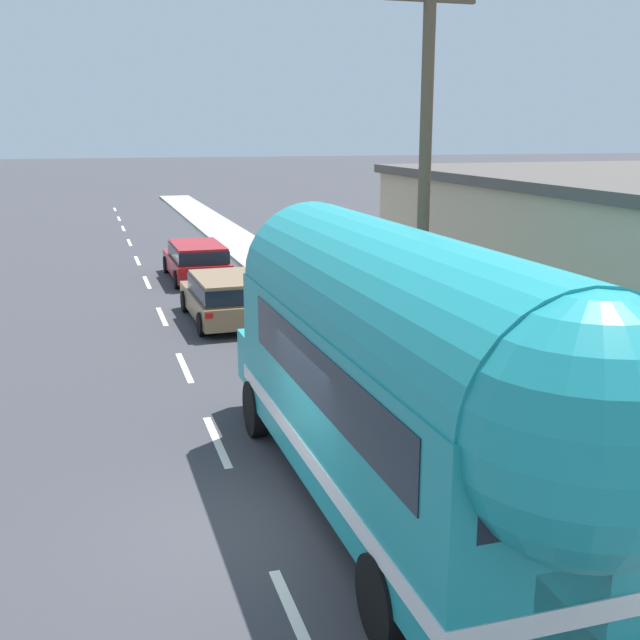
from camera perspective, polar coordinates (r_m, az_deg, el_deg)
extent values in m
plane|color=#38383D|center=(11.17, -4.77, -14.92)|extent=(300.00, 300.00, 0.00)
cube|color=silver|center=(9.24, -1.52, -21.60)|extent=(0.14, 2.40, 0.01)
cube|color=silver|center=(14.04, -7.55, -8.76)|extent=(0.14, 2.40, 0.01)
cube|color=silver|center=(18.33, -9.89, -3.43)|extent=(0.14, 2.40, 0.01)
cube|color=silver|center=(23.42, -11.48, 0.27)|extent=(0.14, 2.40, 0.01)
cube|color=silver|center=(28.79, -12.54, 2.71)|extent=(0.14, 2.40, 0.01)
cube|color=silver|center=(33.71, -13.21, 4.25)|extent=(0.14, 2.40, 0.01)
cube|color=silver|center=(39.33, -13.77, 5.54)|extent=(0.14, 2.40, 0.01)
cube|color=silver|center=(45.04, -14.19, 6.51)|extent=(0.14, 2.40, 0.01)
cube|color=silver|center=(50.17, -14.49, 7.19)|extent=(0.14, 2.40, 0.01)
cube|color=silver|center=(56.12, -14.77, 7.83)|extent=(0.14, 2.40, 0.01)
cube|color=silver|center=(23.01, -1.63, 0.30)|extent=(0.12, 80.00, 0.01)
cube|color=#9E9B93|center=(21.47, 2.77, -0.50)|extent=(2.33, 90.00, 0.15)
cube|color=black|center=(15.34, 18.18, -0.34)|extent=(0.08, 18.43, 1.20)
cylinder|color=brown|center=(15.50, 7.63, 9.55)|extent=(0.24, 0.24, 8.50)
cube|color=teal|center=(10.70, 5.65, -5.99)|extent=(2.59, 8.14, 2.30)
cylinder|color=teal|center=(10.37, 5.80, 0.00)|extent=(2.54, 8.04, 2.45)
sphere|color=teal|center=(7.03, 18.76, -7.43)|extent=(2.40, 2.40, 2.40)
cube|color=teal|center=(15.13, -1.35, -2.67)|extent=(2.27, 1.33, 0.95)
cube|color=white|center=(10.93, 5.57, -9.20)|extent=(2.63, 8.18, 0.24)
cube|color=black|center=(10.25, 6.38, -3.37)|extent=(2.60, 6.34, 0.76)
cube|color=black|center=(7.21, 18.50, -11.17)|extent=(2.00, 0.10, 0.84)
cube|color=white|center=(7.80, 17.81, -19.58)|extent=(0.80, 0.07, 0.90)
cube|color=black|center=(14.25, -0.71, 1.79)|extent=(2.14, 0.12, 0.96)
cube|color=silver|center=(15.81, -2.04, -2.43)|extent=(0.90, 0.11, 0.56)
cylinder|color=black|center=(14.08, -4.76, -6.46)|extent=(0.27, 1.00, 1.00)
cylinder|color=black|center=(14.72, 4.20, -5.53)|extent=(0.27, 1.00, 1.00)
cylinder|color=black|center=(8.81, 4.58, -19.71)|extent=(0.27, 1.00, 1.00)
cylinder|color=black|center=(9.81, 17.94, -16.62)|extent=(0.27, 1.00, 1.00)
cube|color=olive|center=(22.50, -7.02, 1.24)|extent=(1.99, 4.42, 0.60)
cube|color=olive|center=(21.93, -6.82, 2.45)|extent=(1.76, 2.97, 0.55)
cube|color=black|center=(21.93, -6.82, 2.38)|extent=(1.82, 3.01, 0.43)
cube|color=red|center=(20.21, -8.11, 0.30)|extent=(0.20, 0.04, 0.14)
cube|color=red|center=(20.54, -3.58, 0.63)|extent=(0.20, 0.04, 0.14)
cylinder|color=black|center=(23.84, -9.84, 1.35)|extent=(0.22, 0.64, 0.64)
cylinder|color=black|center=(24.15, -5.59, 1.65)|extent=(0.22, 0.64, 0.64)
cylinder|color=black|center=(20.97, -8.63, -0.30)|extent=(0.22, 0.64, 0.64)
cylinder|color=black|center=(21.32, -3.84, 0.06)|extent=(0.22, 0.64, 0.64)
cube|color=#A5191E|center=(29.06, -9.05, 4.00)|extent=(1.95, 4.65, 0.60)
cube|color=#A5191E|center=(28.51, -8.95, 4.99)|extent=(1.73, 3.20, 0.55)
cube|color=black|center=(28.51, -8.95, 4.93)|extent=(1.79, 3.24, 0.43)
cube|color=red|center=(26.65, -10.08, 3.48)|extent=(0.20, 0.04, 0.14)
cube|color=red|center=(26.90, -6.58, 3.70)|extent=(0.20, 0.04, 0.14)
cylinder|color=black|center=(30.57, -11.17, 4.01)|extent=(0.21, 0.64, 0.64)
cylinder|color=black|center=(30.81, -7.81, 4.22)|extent=(0.21, 0.64, 0.64)
cylinder|color=black|center=(27.40, -10.41, 2.94)|extent=(0.21, 0.64, 0.64)
cylinder|color=black|center=(27.67, -6.67, 3.18)|extent=(0.21, 0.64, 0.64)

